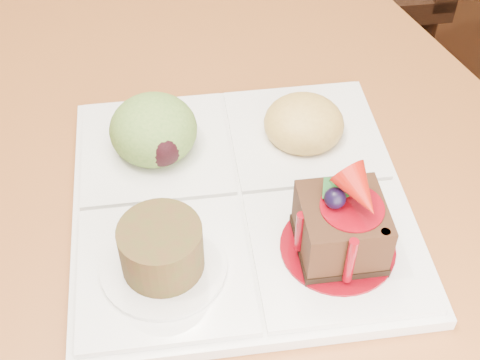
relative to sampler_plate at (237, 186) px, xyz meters
name	(u,v)px	position (x,y,z in m)	size (l,w,h in m)	color
ground	(58,287)	(-0.19, 0.54, -0.77)	(6.00, 6.00, 0.00)	#5D2F1A
sampler_plate	(237,186)	(0.00, 0.00, 0.00)	(0.36, 0.36, 0.11)	silver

